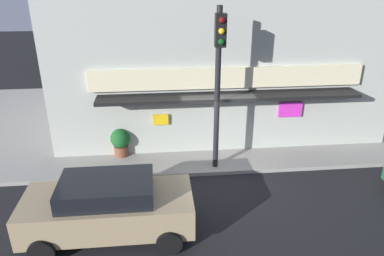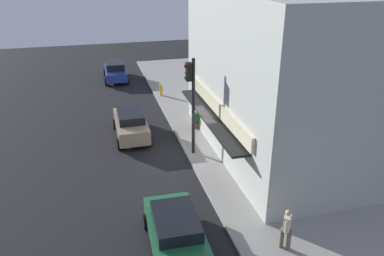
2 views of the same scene
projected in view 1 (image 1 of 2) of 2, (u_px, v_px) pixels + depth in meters
name	position (u px, v px, depth m)	size (l,w,h in m)	color
ground_plane	(221.00, 175.00, 12.31)	(64.07, 64.07, 0.00)	black
sidewalk	(203.00, 117.00, 16.88)	(42.71, 10.09, 0.13)	gray
corner_building	(212.00, 19.00, 15.61)	(12.47, 8.75, 8.54)	#ADB2A8
traffic_light	(218.00, 71.00, 11.16)	(0.32, 0.58, 5.29)	black
trash_can	(185.00, 134.00, 14.10)	(0.47, 0.47, 0.76)	#2D2D2D
potted_plant_by_doorway	(121.00, 141.00, 13.12)	(0.71, 0.71, 1.03)	brown
potted_plant_by_window	(290.00, 122.00, 14.54)	(0.69, 0.69, 1.04)	#59595B
parked_car_tan	(108.00, 207.00, 9.29)	(4.27, 1.99, 1.61)	#9E8966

